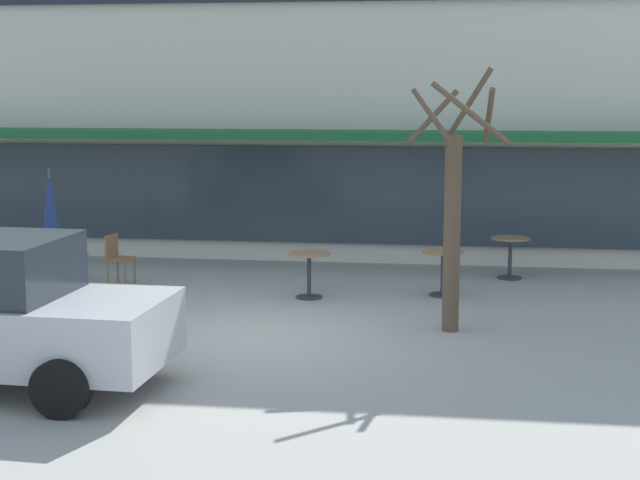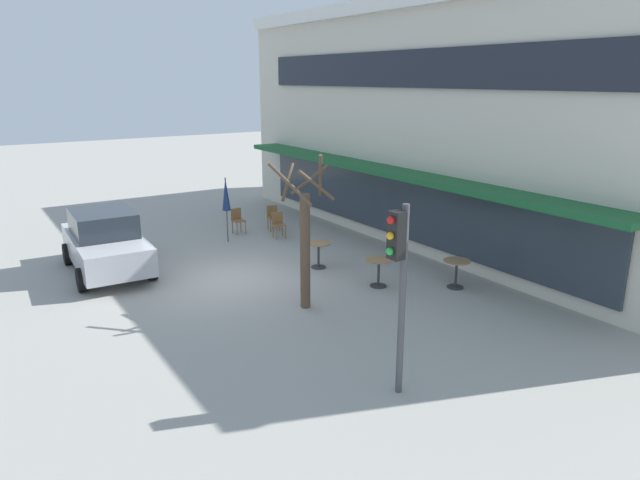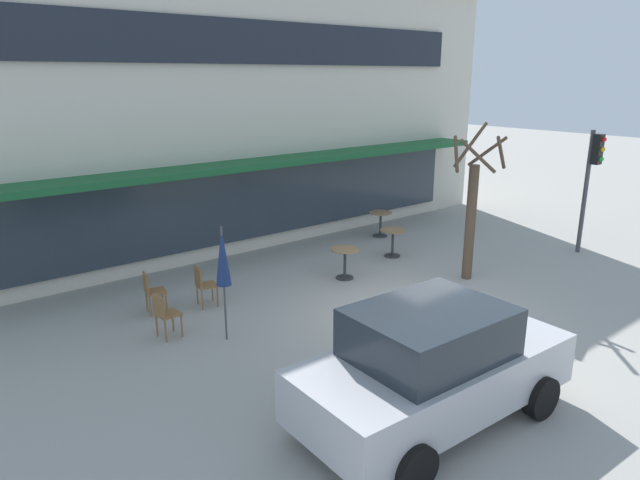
{
  "view_description": "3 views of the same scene",
  "coord_description": "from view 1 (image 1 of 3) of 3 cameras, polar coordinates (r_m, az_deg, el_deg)",
  "views": [
    {
      "loc": [
        2.87,
        -13.06,
        3.47
      ],
      "look_at": [
        0.64,
        2.81,
        0.95
      ],
      "focal_mm": 55.0,
      "sensor_mm": 36.0,
      "label": 1
    },
    {
      "loc": [
        13.8,
        -5.96,
        5.35
      ],
      "look_at": [
        0.76,
        2.49,
        0.93
      ],
      "focal_mm": 32.0,
      "sensor_mm": 36.0,
      "label": 2
    },
    {
      "loc": [
        -8.31,
        -7.21,
        4.81
      ],
      "look_at": [
        -0.11,
        2.85,
        1.04
      ],
      "focal_mm": 32.0,
      "sensor_mm": 36.0,
      "label": 3
    }
  ],
  "objects": [
    {
      "name": "cafe_table_streetside",
      "position": [
        16.14,
        -0.64,
        -1.6
      ],
      "size": [
        0.7,
        0.7,
        0.76
      ],
      "color": "#333338",
      "rests_on": "ground"
    },
    {
      "name": "cafe_chair_2",
      "position": [
        17.57,
        -11.72,
        -0.89
      ],
      "size": [
        0.46,
        0.46,
        0.89
      ],
      "color": "olive",
      "rests_on": "ground"
    },
    {
      "name": "patio_umbrella_green_folded",
      "position": [
        16.01,
        -15.42,
        2.02
      ],
      "size": [
        0.28,
        0.28,
        2.2
      ],
      "color": "#4C4C51",
      "rests_on": "ground"
    },
    {
      "name": "cafe_chair_1",
      "position": [
        18.24,
        -14.37,
        -0.62
      ],
      "size": [
        0.47,
        0.47,
        0.89
      ],
      "color": "olive",
      "rests_on": "ground"
    },
    {
      "name": "cafe_table_near_wall",
      "position": [
        18.1,
        11.01,
        -0.61
      ],
      "size": [
        0.7,
        0.7,
        0.76
      ],
      "color": "#333338",
      "rests_on": "ground"
    },
    {
      "name": "cafe_table_by_tree",
      "position": [
        16.44,
        7.16,
        -1.47
      ],
      "size": [
        0.7,
        0.7,
        0.76
      ],
      "color": "#333338",
      "rests_on": "ground"
    },
    {
      "name": "street_tree",
      "position": [
        13.91,
        7.78,
        1.66
      ],
      "size": [
        1.46,
        1.47,
        3.75
      ],
      "color": "brown",
      "rests_on": "ground"
    },
    {
      "name": "ground_plane",
      "position": [
        13.82,
        -4.25,
        -5.62
      ],
      "size": [
        80.0,
        80.0,
        0.0
      ],
      "primitive_type": "plane",
      "color": "#9E9B93"
    },
    {
      "name": "building_facade",
      "position": [
        23.21,
        0.93,
        10.01
      ],
      "size": [
        19.13,
        9.1,
        7.8
      ],
      "color": "beige",
      "rests_on": "ground"
    },
    {
      "name": "cafe_chair_0",
      "position": [
        17.22,
        -16.87,
        -1.29
      ],
      "size": [
        0.43,
        0.43,
        0.89
      ],
      "color": "olive",
      "rests_on": "ground"
    }
  ]
}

